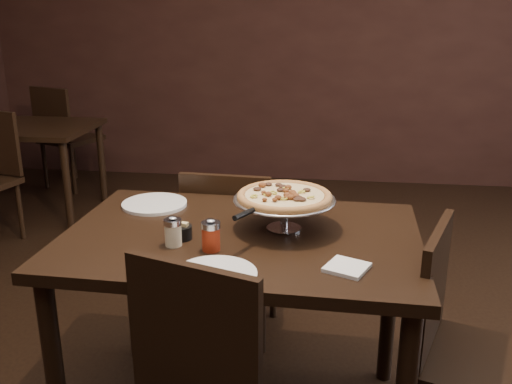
# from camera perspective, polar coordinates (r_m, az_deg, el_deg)

# --- Properties ---
(room) EXTENTS (6.04, 7.04, 2.84)m
(room) POSITION_cam_1_polar(r_m,az_deg,el_deg) (1.90, 2.62, 11.86)
(room) COLOR black
(room) RESTS_ON ground
(dining_table) EXTENTS (1.33, 0.91, 0.81)m
(dining_table) POSITION_cam_1_polar(r_m,az_deg,el_deg) (2.14, -1.52, -6.87)
(dining_table) COLOR black
(dining_table) RESTS_ON ground
(background_table) EXTENTS (1.16, 0.77, 0.72)m
(background_table) POSITION_cam_1_polar(r_m,az_deg,el_deg) (4.87, -22.61, 5.09)
(background_table) COLOR black
(background_table) RESTS_ON ground
(pizza_stand) EXTENTS (0.38, 0.38, 0.16)m
(pizza_stand) POSITION_cam_1_polar(r_m,az_deg,el_deg) (2.10, 2.86, -0.49)
(pizza_stand) COLOR #AFB0B6
(pizza_stand) RESTS_ON dining_table
(parmesan_shaker) EXTENTS (0.06, 0.06, 0.11)m
(parmesan_shaker) POSITION_cam_1_polar(r_m,az_deg,el_deg) (2.00, -8.30, -3.94)
(parmesan_shaker) COLOR #F8EDC1
(parmesan_shaker) RESTS_ON dining_table
(pepper_flake_shaker) EXTENTS (0.07, 0.07, 0.12)m
(pepper_flake_shaker) POSITION_cam_1_polar(r_m,az_deg,el_deg) (1.94, -4.53, -4.35)
(pepper_flake_shaker) COLOR maroon
(pepper_flake_shaker) RESTS_ON dining_table
(packet_caddy) EXTENTS (0.08, 0.08, 0.06)m
(packet_caddy) POSITION_cam_1_polar(r_m,az_deg,el_deg) (2.06, -7.52, -3.95)
(packet_caddy) COLOR black
(packet_caddy) RESTS_ON dining_table
(napkin_stack) EXTENTS (0.16, 0.16, 0.01)m
(napkin_stack) POSITION_cam_1_polar(r_m,az_deg,el_deg) (1.84, 9.08, -7.46)
(napkin_stack) COLOR white
(napkin_stack) RESTS_ON dining_table
(plate_left) EXTENTS (0.27, 0.27, 0.01)m
(plate_left) POSITION_cam_1_polar(r_m,az_deg,el_deg) (2.42, -10.11, -1.18)
(plate_left) COLOR white
(plate_left) RESTS_ON dining_table
(plate_near) EXTENTS (0.26, 0.26, 0.01)m
(plate_near) POSITION_cam_1_polar(r_m,az_deg,el_deg) (1.78, -4.13, -8.24)
(plate_near) COLOR white
(plate_near) RESTS_ON dining_table
(serving_spatula) EXTENTS (0.16, 0.16, 0.02)m
(serving_spatula) POSITION_cam_1_polar(r_m,az_deg,el_deg) (1.93, -1.05, -2.21)
(serving_spatula) COLOR #AFB0B6
(serving_spatula) RESTS_ON pizza_stand
(chair_far) EXTENTS (0.44, 0.44, 0.90)m
(chair_far) POSITION_cam_1_polar(r_m,az_deg,el_deg) (2.78, -2.45, -5.70)
(chair_far) COLOR black
(chair_far) RESTS_ON ground
(chair_side) EXTENTS (0.54, 0.54, 0.90)m
(chair_side) POSITION_cam_1_polar(r_m,az_deg,el_deg) (2.17, 20.05, -14.09)
(chair_side) COLOR black
(chair_side) RESTS_ON ground
(bg_chair_far) EXTENTS (0.57, 0.57, 0.94)m
(bg_chair_far) POSITION_cam_1_polar(r_m,az_deg,el_deg) (5.46, -18.64, 5.56)
(bg_chair_far) COLOR black
(bg_chair_far) RESTS_ON ground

